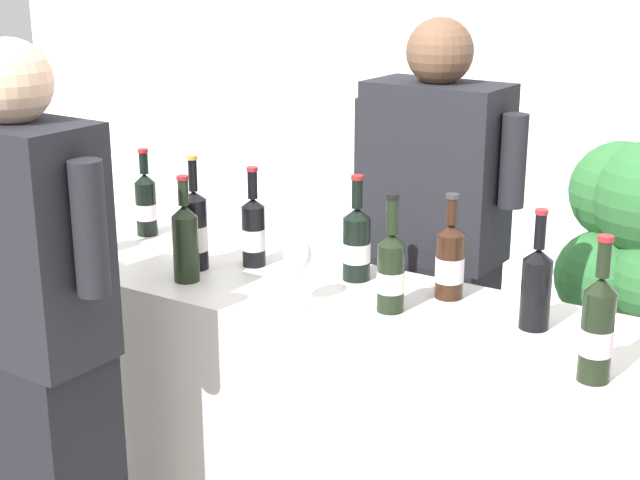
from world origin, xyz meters
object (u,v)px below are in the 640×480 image
Objects in this scene: wine_bottle_6 at (357,243)px; wine_glass at (297,259)px; person_server at (431,283)px; person_guest at (38,370)px; ice_bucket at (22,210)px; wine_bottle_1 at (391,270)px; wine_bottle_5 at (146,203)px; wine_bottle_9 at (450,260)px; wine_bottle_7 at (536,285)px; wine_bottle_3 at (195,230)px; wine_bottle_0 at (253,231)px; wine_bottle_2 at (74,220)px; wine_bottle_8 at (185,240)px; wine_bottle_10 at (597,328)px.

wine_glass is (-0.03, -0.26, 0.02)m from wine_bottle_6.
person_server is 1.29m from person_guest.
person_guest is at bearing -39.44° from ice_bucket.
wine_bottle_1 is at bearing -39.58° from wine_bottle_6.
wine_bottle_9 is (1.11, -0.00, -0.00)m from wine_bottle_5.
wine_bottle_1 is 0.38m from wine_bottle_7.
wine_bottle_1 is 1.09× the size of wine_bottle_9.
wine_bottle_5 is 1.00× the size of wine_bottle_9.
wine_bottle_3 is 0.21× the size of person_guest.
person_guest reaches higher than person_server.
ice_bucket is at bearing -164.30° from wine_bottle_0.
wine_bottle_2 is 0.60m from person_guest.
person_server is at bearing 82.55° from wine_glass.
wine_bottle_6 reaches higher than wine_bottle_0.
wine_bottle_6 reaches higher than wine_bottle_5.
wine_bottle_2 is at bearing -170.82° from wine_bottle_7.
wine_glass is 0.85× the size of ice_bucket.
wine_bottle_3 is 1.11× the size of wine_bottle_8.
wine_bottle_3 is (0.37, 0.13, -0.00)m from wine_bottle_2.
wine_bottle_8 is at bearing -177.45° from wine_glass.
wine_glass is at bearing -11.10° from wine_bottle_3.
wine_bottle_9 is at bearing 1.68° from wine_bottle_6.
wine_bottle_5 is 1.57× the size of wine_glass.
ice_bucket is at bearing -179.05° from wine_glass.
person_server is at bearing 48.68° from wine_bottle_3.
wine_bottle_3 is 1.12× the size of wine_bottle_6.
wine_bottle_5 is (-0.49, 0.07, -0.00)m from wine_bottle_0.
wine_bottle_7 is at bearing 32.10° from person_guest.
person_server reaches higher than wine_bottle_10.
ice_bucket is at bearing 179.36° from wine_bottle_10.
wine_bottle_10 is at bearing 19.45° from person_guest.
wine_bottle_3 is at bearing 8.91° from ice_bucket.
wine_bottle_3 is 0.11m from wine_bottle_8.
wine_bottle_0 is 0.98× the size of wine_bottle_6.
wine_bottle_6 is at bearing 20.86° from wine_bottle_3.
wine_bottle_1 is at bearing -117.03° from wine_bottle_9.
wine_bottle_2 is at bearing -179.78° from wine_bottle_10.
wine_bottle_0 is at bearing -170.00° from wine_bottle_6.
wine_bottle_10 is (0.58, -0.13, 0.01)m from wine_bottle_1.
wine_bottle_6 is at bearing 55.70° from person_guest.
wine_bottle_5 reaches higher than wine_glass.
wine_bottle_7 is at bearing -3.51° from wine_bottle_5.
wine_bottle_0 is 0.50m from wine_bottle_5.
wine_bottle_6 is at bearing 172.34° from wine_bottle_7.
wine_bottle_6 is (0.46, 0.17, -0.01)m from wine_bottle_3.
wine_bottle_7 is at bearing -43.07° from person_server.
wine_bottle_9 is (0.75, 0.18, -0.01)m from wine_bottle_3.
wine_bottle_3 is 0.21× the size of person_server.
wine_bottle_6 is at bearing 14.04° from ice_bucket.
person_guest reaches higher than wine_bottle_3.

